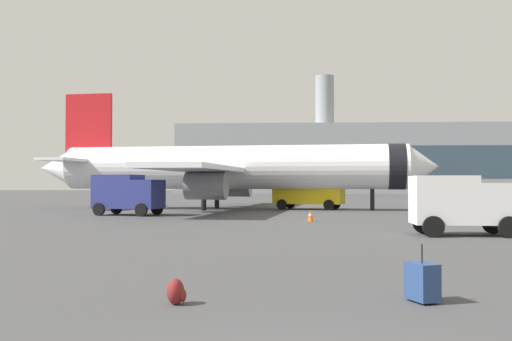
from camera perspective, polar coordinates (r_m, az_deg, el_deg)
name	(u,v)px	position (r m, az deg, el deg)	size (l,w,h in m)	color
airplane_at_gate	(230,168)	(50.66, -2.56, 0.27)	(35.77, 32.34, 10.50)	white
service_truck	(128,193)	(42.27, -12.57, -2.16)	(5.21, 3.54, 2.90)	navy
fuel_truck	(308,189)	(51.03, 5.14, -1.85)	(6.44, 4.13, 3.20)	yellow
cargo_van	(462,202)	(26.64, 19.71, -2.96)	(4.45, 2.43, 2.60)	white
safety_cone_near	(138,203)	(58.99, -11.61, -3.17)	(0.44, 0.44, 0.65)	#F2590C
safety_cone_mid	(311,216)	(34.43, 5.41, -4.49)	(0.44, 0.44, 0.69)	#F2590C
rolling_suitcase	(422,282)	(11.55, 16.09, -10.50)	(0.61, 0.74, 1.10)	navy
traveller_backpack	(176,292)	(11.03, -7.87, -11.81)	(0.36, 0.40, 0.48)	maroon
terminal_building	(355,159)	(138.11, 9.78, 1.11)	(83.11, 17.06, 27.89)	gray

